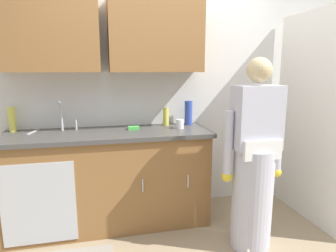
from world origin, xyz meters
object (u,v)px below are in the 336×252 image
bottle_cleaner_spray (12,119)px  cup_by_sink (180,124)px  person_at_sink (254,170)px  bottle_dish_liquid (166,117)px  sponge (134,128)px  sink (65,135)px  knife_on_counter (33,132)px  bottle_water_short (188,113)px

bottle_cleaner_spray → cup_by_sink: bearing=-7.6°
person_at_sink → bottle_cleaner_spray: bearing=156.8°
bottle_dish_liquid → sponge: 0.40m
sink → bottle_cleaner_spray: size_ratio=2.12×
person_at_sink → sink: bearing=156.6°
bottle_dish_liquid → cup_by_sink: bottle_dish_liquid is taller
person_at_sink → bottle_cleaner_spray: person_at_sink is taller
sponge → knife_on_counter: bearing=174.6°
bottle_water_short → bottle_cleaner_spray: (-1.75, 0.02, -0.01)m
sink → bottle_cleaner_spray: (-0.49, 0.21, 0.13)m
cup_by_sink → knife_on_counter: (-1.41, 0.14, -0.04)m
bottle_cleaner_spray → bottle_water_short: bearing=-0.7°
sink → bottle_water_short: (1.25, 0.18, 0.14)m
person_at_sink → bottle_water_short: bearing=110.1°
bottle_cleaner_spray → bottle_dish_liquid: bearing=-0.4°
knife_on_counter → bottle_water_short: bearing=105.4°
bottle_dish_liquid → cup_by_sink: 0.23m
sponge → bottle_cleaner_spray: bearing=172.1°
sink → bottle_dish_liquid: 1.03m
person_at_sink → cup_by_sink: 0.87m
bottle_water_short → sink: bearing=-171.7°
person_at_sink → cup_by_sink: person_at_sink is taller
bottle_dish_liquid → knife_on_counter: (-1.31, -0.06, -0.09)m
sink → cup_by_sink: sink is taller
bottle_water_short → sponge: bearing=-167.6°
cup_by_sink → person_at_sink: bearing=-55.5°
bottle_water_short → cup_by_sink: (-0.15, -0.19, -0.08)m
bottle_water_short → bottle_dish_liquid: bottle_water_short is taller
knife_on_counter → bottle_cleaner_spray: bearing=-95.7°
bottle_water_short → knife_on_counter: bearing=-178.4°
sink → knife_on_counter: bearing=155.3°
bottle_water_short → person_at_sink: bearing=-69.9°
bottle_dish_liquid → bottle_cleaner_spray: size_ratio=0.78×
bottle_dish_liquid → knife_on_counter: 1.31m
knife_on_counter → sponge: (0.95, -0.09, 0.01)m
person_at_sink → bottle_cleaner_spray: (-2.06, 0.88, 0.37)m
bottle_cleaner_spray → cup_by_sink: (1.60, -0.21, -0.07)m
cup_by_sink → bottle_water_short: bearing=52.3°
person_at_sink → sponge: bearing=141.8°
bottle_water_short → knife_on_counter: size_ratio=1.07×
bottle_cleaner_spray → sponge: bottle_cleaner_spray is taller
sink → bottle_dish_liquid: size_ratio=2.70×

